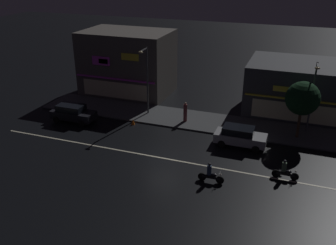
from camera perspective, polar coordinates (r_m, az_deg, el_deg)
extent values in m
plane|color=black|center=(29.65, -0.81, -5.51)|extent=(140.00, 140.00, 0.00)
cube|color=beige|center=(29.65, -0.81, -5.50)|extent=(30.14, 0.16, 0.01)
cube|color=#424447|center=(36.44, 3.66, 0.42)|extent=(31.73, 4.64, 0.14)
cube|color=#383A3F|center=(40.12, 19.56, 5.11)|extent=(10.26, 7.58, 5.13)
cube|color=yellow|center=(36.40, 19.35, 3.33)|extent=(9.75, 0.24, 0.12)
cube|color=yellow|center=(36.21, 17.01, 4.98)|extent=(1.44, 0.08, 0.51)
cube|color=beige|center=(36.90, 19.08, 1.47)|extent=(8.21, 0.06, 1.80)
cube|color=#56514C|center=(43.59, -6.23, 9.20)|extent=(9.93, 6.57, 7.19)
cube|color=#D83FD8|center=(40.95, -8.26, 6.68)|extent=(9.43, 0.24, 0.12)
cube|color=yellow|center=(39.46, -5.90, 10.00)|extent=(1.98, 0.08, 0.73)
cube|color=yellow|center=(41.10, -9.94, 9.28)|extent=(1.11, 0.08, 0.52)
cube|color=#D83FD8|center=(41.24, -10.30, 9.33)|extent=(2.13, 0.08, 0.97)
cube|color=beige|center=(41.40, -8.11, 4.98)|extent=(7.94, 0.06, 1.80)
cylinder|color=#47494C|center=(36.80, -3.20, 6.39)|extent=(0.16, 0.16, 6.74)
cube|color=#47494C|center=(35.32, -3.77, 11.12)|extent=(0.10, 1.40, 0.10)
ellipsoid|color=#F9E099|center=(34.72, -4.24, 10.75)|extent=(0.44, 0.32, 0.20)
cylinder|color=#47494C|center=(34.91, 21.27, 3.55)|extent=(0.16, 0.16, 6.48)
cube|color=#47494C|center=(33.36, 22.06, 8.21)|extent=(0.10, 1.40, 0.10)
ellipsoid|color=#F9E099|center=(32.70, 22.04, 7.77)|extent=(0.44, 0.32, 0.20)
cylinder|color=brown|center=(35.62, 2.68, 1.51)|extent=(0.36, 0.36, 1.73)
sphere|color=tan|center=(35.26, 2.71, 2.97)|extent=(0.22, 0.22, 0.22)
cylinder|color=#473323|center=(34.18, 19.49, -0.24)|extent=(0.24, 0.24, 2.46)
sphere|color=black|center=(33.33, 20.04, 3.52)|extent=(2.91, 2.91, 2.91)
cube|color=#9EA0A5|center=(31.89, 11.09, -2.36)|extent=(4.30, 1.78, 0.76)
cube|color=black|center=(31.63, 10.81, -1.20)|extent=(2.58, 1.57, 0.60)
cube|color=#F9F2CC|center=(32.21, 14.99, -2.29)|extent=(0.08, 0.20, 0.12)
cube|color=#F9F2CC|center=(31.12, 14.74, -3.22)|extent=(0.08, 0.20, 0.12)
cylinder|color=black|center=(32.72, 13.75, -2.66)|extent=(0.62, 0.20, 0.62)
cylinder|color=black|center=(31.13, 13.33, -4.05)|extent=(0.62, 0.20, 0.62)
cylinder|color=black|center=(33.05, 8.89, -1.95)|extent=(0.62, 0.20, 0.62)
cylinder|color=black|center=(31.48, 8.22, -3.28)|extent=(0.62, 0.20, 0.62)
cube|color=black|center=(37.15, -14.36, 1.20)|extent=(4.30, 1.78, 0.76)
cube|color=black|center=(37.01, -14.74, 2.21)|extent=(2.58, 1.57, 0.60)
cube|color=#F9F2CC|center=(36.49, -11.09, 1.26)|extent=(0.08, 0.20, 0.12)
cube|color=#F9F2CC|center=(35.54, -12.07, 0.55)|extent=(0.08, 0.20, 0.12)
cylinder|color=black|center=(37.23, -11.73, 0.88)|extent=(0.62, 0.20, 0.62)
cylinder|color=black|center=(35.87, -13.18, -0.17)|extent=(0.62, 0.20, 0.62)
cylinder|color=black|center=(38.73, -15.33, 1.43)|extent=(0.62, 0.20, 0.62)
cylinder|color=black|center=(37.42, -16.85, 0.44)|extent=(0.62, 0.20, 0.62)
cylinder|color=black|center=(28.22, 18.92, -7.91)|extent=(0.60, 0.08, 0.60)
cylinder|color=black|center=(28.21, 16.28, -7.55)|extent=(0.60, 0.10, 0.60)
cube|color=black|center=(28.16, 17.63, -7.56)|extent=(1.30, 0.14, 0.20)
ellipsoid|color=black|center=(28.05, 18.09, -7.23)|extent=(0.44, 0.26, 0.24)
cube|color=black|center=(28.08, 17.26, -7.24)|extent=(0.56, 0.22, 0.10)
cylinder|color=slate|center=(27.94, 18.97, -6.94)|extent=(0.03, 0.60, 0.03)
sphere|color=white|center=(27.99, 19.12, -7.14)|extent=(0.14, 0.14, 0.14)
cylinder|color=#4C664C|center=(27.88, 17.46, -6.55)|extent=(0.32, 0.32, 0.70)
sphere|color=#333338|center=(27.66, 17.58, -5.72)|extent=(0.22, 0.22, 0.22)
cylinder|color=black|center=(26.62, 8.00, -8.77)|extent=(0.60, 0.08, 0.60)
cylinder|color=black|center=(26.85, 5.27, -8.30)|extent=(0.60, 0.10, 0.60)
cube|color=black|center=(26.67, 6.64, -8.35)|extent=(1.30, 0.14, 0.20)
ellipsoid|color=black|center=(26.52, 7.08, -8.02)|extent=(0.44, 0.26, 0.24)
cube|color=black|center=(26.63, 6.23, -8.01)|extent=(0.56, 0.22, 0.10)
cylinder|color=slate|center=(26.33, 7.96, -7.74)|extent=(0.03, 0.60, 0.03)
sphere|color=white|center=(26.37, 8.14, -7.96)|extent=(0.14, 0.14, 0.14)
cylinder|color=#334766|center=(26.41, 6.38, -7.29)|extent=(0.32, 0.32, 0.70)
sphere|color=#333338|center=(26.18, 6.42, -6.43)|extent=(0.22, 0.22, 0.22)
cone|color=orange|center=(35.54, -5.43, 0.09)|extent=(0.36, 0.36, 0.55)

